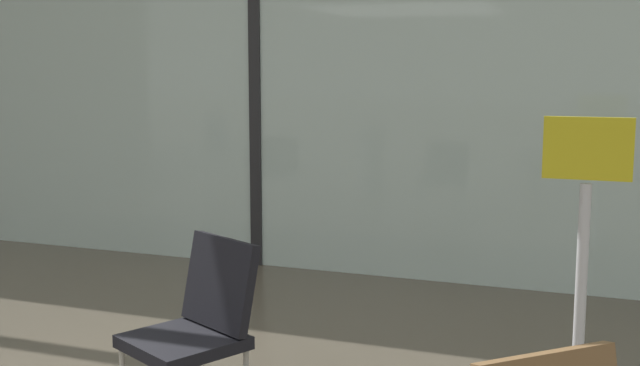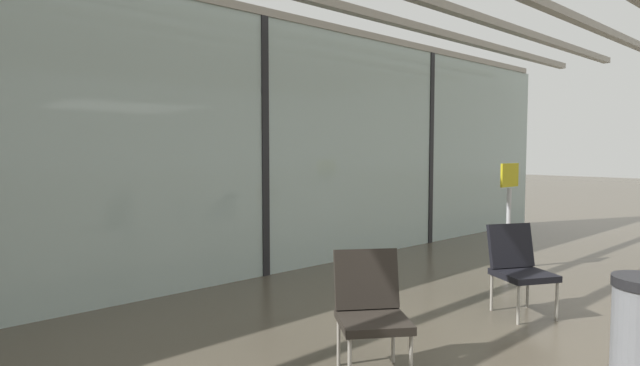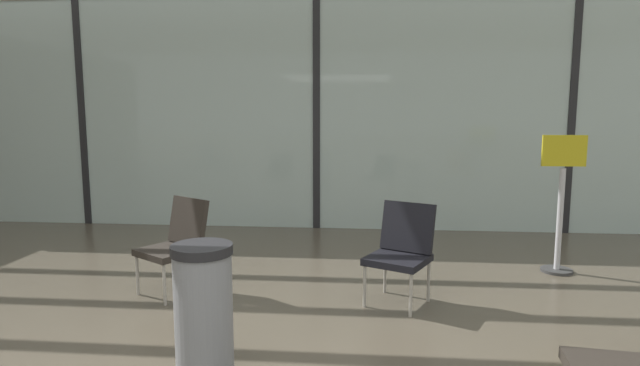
{
  "view_description": "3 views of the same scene",
  "coord_description": "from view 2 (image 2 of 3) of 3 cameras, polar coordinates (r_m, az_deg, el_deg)",
  "views": [
    {
      "loc": [
        2.86,
        -0.92,
        1.68
      ],
      "look_at": [
        0.11,
        6.42,
        0.55
      ],
      "focal_mm": 44.53,
      "sensor_mm": 36.0,
      "label": 1
    },
    {
      "loc": [
        -3.62,
        -0.01,
        1.6
      ],
      "look_at": [
        1.12,
        5.38,
        1.14
      ],
      "focal_mm": 27.68,
      "sensor_mm": 36.0,
      "label": 2
    },
    {
      "loc": [
        0.7,
        -2.07,
        1.65
      ],
      "look_at": [
        -0.05,
        6.31,
        0.51
      ],
      "focal_mm": 28.43,
      "sensor_mm": 36.0,
      "label": 3
    }
  ],
  "objects": [
    {
      "name": "glass_curtain_wall",
      "position": [
        6.34,
        -6.57,
        4.07
      ],
      "size": [
        14.0,
        0.08,
        3.29
      ],
      "primitive_type": "cube",
      "color": "#A3B7B2",
      "rests_on": "ground"
    },
    {
      "name": "window_mullion_1",
      "position": [
        6.34,
        -6.57,
        4.07
      ],
      "size": [
        0.1,
        0.12,
        3.29
      ],
      "primitive_type": "cube",
      "color": "black",
      "rests_on": "ground"
    },
    {
      "name": "window_mullion_2",
      "position": [
        8.82,
        12.5,
        3.88
      ],
      "size": [
        0.1,
        0.12,
        3.29
      ],
      "primitive_type": "cube",
      "color": "black",
      "rests_on": "ground"
    },
    {
      "name": "parked_airplane",
      "position": [
        11.88,
        -17.09,
        6.75
      ],
      "size": [
        12.04,
        4.55,
        4.55
      ],
      "color": "silver",
      "rests_on": "ground"
    },
    {
      "name": "lounge_chair_1",
      "position": [
        3.69,
        5.82,
        -13.78
      ],
      "size": [
        0.69,
        0.7,
        0.87
      ],
      "rotation": [
        0.0,
        0.0,
        5.7
      ],
      "color": "#28231E",
      "rests_on": "ground"
    },
    {
      "name": "lounge_chair_2",
      "position": [
        5.31,
        21.93,
        -8.63
      ],
      "size": [
        0.66,
        0.68,
        0.87
      ],
      "rotation": [
        0.0,
        0.0,
        5.82
      ],
      "color": "black",
      "rests_on": "ground"
    },
    {
      "name": "info_sign",
      "position": [
        7.22,
        20.96,
        -3.92
      ],
      "size": [
        0.44,
        0.32,
        1.44
      ],
      "color": "#333333",
      "rests_on": "ground"
    }
  ]
}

